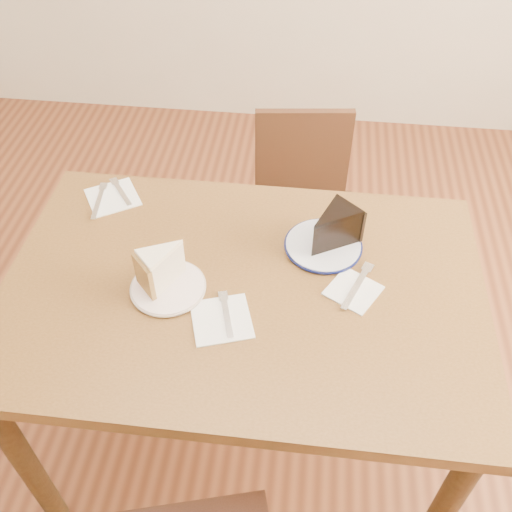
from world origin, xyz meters
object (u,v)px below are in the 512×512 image
Objects in this scene: table at (243,311)px; plate_navy at (323,245)px; chocolate_cake at (331,231)px; carrot_cake at (165,266)px; chair_far at (302,215)px; plate_cream at (168,287)px.

table is 0.27m from plate_navy.
table is 8.95× the size of chocolate_cake.
carrot_cake is (-0.19, -0.01, 0.16)m from table.
chair_far is at bearing 98.29° from plate_navy.
chocolate_cake is (0.21, 0.16, 0.16)m from table.
plate_navy is (0.37, 0.19, 0.00)m from plate_cream.
chocolate_cake is at bearing 2.28° from plate_navy.
carrot_cake is (-0.31, -0.64, 0.36)m from chair_far.
chair_far is at bearing 65.05° from plate_cream.
chocolate_cake reaches higher than plate_navy.
plate_cream is at bearing 58.28° from chair_far.
carrot_cake is at bearing 104.95° from plate_cream.
table is 0.67m from chair_far.
table is at bearing 50.55° from carrot_cake.
chocolate_cake is at bearing 70.49° from carrot_cake.
carrot_cake reaches higher than chair_far.
plate_navy is 0.42m from carrot_cake.
carrot_cake is 0.43m from chocolate_cake.
carrot_cake is (-0.01, 0.02, 0.05)m from plate_cream.
plate_navy is (0.19, 0.16, 0.10)m from table.
chair_far is 0.79m from plate_cream.
table is 0.24m from carrot_cake.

